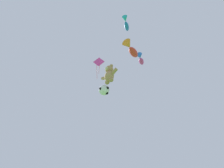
# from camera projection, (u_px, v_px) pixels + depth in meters

# --- Properties ---
(teddy_bear_kite) EXTENTS (2.16, 0.95, 2.19)m
(teddy_bear_kite) POSITION_uv_depth(u_px,v_px,m) (109.00, 74.00, 14.64)
(teddy_bear_kite) COLOR tan
(soccer_ball_kite) EXTENTS (1.12, 1.11, 1.03)m
(soccer_ball_kite) POSITION_uv_depth(u_px,v_px,m) (104.00, 90.00, 14.27)
(soccer_ball_kite) COLOR white
(fish_kite_cobalt) EXTENTS (1.15, 1.53, 0.50)m
(fish_kite_cobalt) POSITION_uv_depth(u_px,v_px,m) (126.00, 23.00, 13.96)
(fish_kite_cobalt) COLOR blue
(fish_kite_crimson) EXTENTS (1.29, 2.45, 0.91)m
(fish_kite_crimson) POSITION_uv_depth(u_px,v_px,m) (131.00, 49.00, 15.38)
(fish_kite_crimson) COLOR red
(fish_kite_magenta) EXTENTS (1.23, 1.81, 0.66)m
(fish_kite_magenta) POSITION_uv_depth(u_px,v_px,m) (140.00, 59.00, 17.29)
(fish_kite_magenta) COLOR #E53F9E
(diamond_kite) EXTENTS (1.12, 1.01, 3.40)m
(diamond_kite) POSITION_uv_depth(u_px,v_px,m) (99.00, 63.00, 18.86)
(diamond_kite) COLOR #E53F9E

